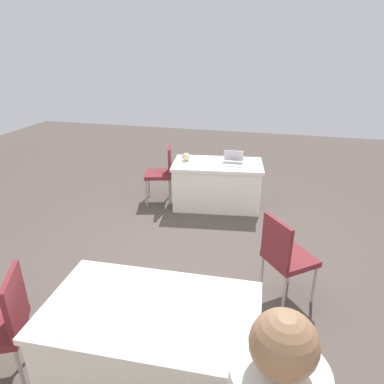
{
  "coord_description": "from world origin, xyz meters",
  "views": [
    {
      "loc": [
        -0.92,
        3.53,
        2.49
      ],
      "look_at": [
        -0.02,
        -0.08,
        0.9
      ],
      "focal_mm": 32.01,
      "sensor_mm": 36.0,
      "label": 1
    }
  ],
  "objects_px": {
    "table_foreground": "(217,184)",
    "chair_near_front": "(2,322)",
    "table_mid_left": "(153,346)",
    "chair_tucked_right": "(162,170)",
    "laptop_silver": "(233,162)",
    "scissors_red": "(239,164)",
    "chair_tucked_left": "(285,254)",
    "yarn_ball": "(186,157)"
  },
  "relations": [
    {
      "from": "chair_near_front",
      "to": "yarn_ball",
      "type": "distance_m",
      "value": 3.66
    },
    {
      "from": "table_mid_left",
      "to": "chair_near_front",
      "type": "relative_size",
      "value": 1.68
    },
    {
      "from": "laptop_silver",
      "to": "table_mid_left",
      "type": "bearing_deg",
      "value": 86.71
    },
    {
      "from": "table_foreground",
      "to": "laptop_silver",
      "type": "bearing_deg",
      "value": -179.09
    },
    {
      "from": "chair_near_front",
      "to": "chair_tucked_right",
      "type": "bearing_deg",
      "value": -27.7
    },
    {
      "from": "table_foreground",
      "to": "yarn_ball",
      "type": "distance_m",
      "value": 0.69
    },
    {
      "from": "table_foreground",
      "to": "chair_tucked_right",
      "type": "relative_size",
      "value": 1.58
    },
    {
      "from": "table_foreground",
      "to": "chair_near_front",
      "type": "distance_m",
      "value": 3.76
    },
    {
      "from": "chair_tucked_left",
      "to": "chair_tucked_right",
      "type": "height_order",
      "value": "chair_tucked_right"
    },
    {
      "from": "chair_tucked_right",
      "to": "chair_near_front",
      "type": "bearing_deg",
      "value": 162.98
    },
    {
      "from": "scissors_red",
      "to": "chair_tucked_left",
      "type": "bearing_deg",
      "value": 61.53
    },
    {
      "from": "table_foreground",
      "to": "chair_tucked_left",
      "type": "relative_size",
      "value": 1.59
    },
    {
      "from": "chair_near_front",
      "to": "yarn_ball",
      "type": "bearing_deg",
      "value": -33.99
    },
    {
      "from": "laptop_silver",
      "to": "scissors_red",
      "type": "distance_m",
      "value": 0.1
    },
    {
      "from": "chair_tucked_right",
      "to": "yarn_ball",
      "type": "bearing_deg",
      "value": -97.45
    },
    {
      "from": "chair_tucked_right",
      "to": "scissors_red",
      "type": "height_order",
      "value": "chair_tucked_right"
    },
    {
      "from": "laptop_silver",
      "to": "scissors_red",
      "type": "xyz_separation_m",
      "value": [
        -0.1,
        0.0,
        -0.04
      ]
    },
    {
      "from": "chair_near_front",
      "to": "laptop_silver",
      "type": "height_order",
      "value": "chair_near_front"
    },
    {
      "from": "table_mid_left",
      "to": "laptop_silver",
      "type": "relative_size",
      "value": 4.95
    },
    {
      "from": "laptop_silver",
      "to": "yarn_ball",
      "type": "xyz_separation_m",
      "value": [
        0.77,
        0.01,
        0.03
      ]
    },
    {
      "from": "chair_near_front",
      "to": "scissors_red",
      "type": "height_order",
      "value": "chair_near_front"
    },
    {
      "from": "table_foreground",
      "to": "laptop_silver",
      "type": "relative_size",
      "value": 4.72
    },
    {
      "from": "table_mid_left",
      "to": "scissors_red",
      "type": "height_order",
      "value": "scissors_red"
    },
    {
      "from": "table_mid_left",
      "to": "yarn_ball",
      "type": "height_order",
      "value": "yarn_ball"
    },
    {
      "from": "table_mid_left",
      "to": "scissors_red",
      "type": "bearing_deg",
      "value": -93.74
    },
    {
      "from": "chair_near_front",
      "to": "chair_tucked_left",
      "type": "distance_m",
      "value": 2.57
    },
    {
      "from": "table_foreground",
      "to": "scissors_red",
      "type": "distance_m",
      "value": 0.51
    },
    {
      "from": "chair_tucked_right",
      "to": "scissors_red",
      "type": "relative_size",
      "value": 5.39
    },
    {
      "from": "table_mid_left",
      "to": "chair_near_front",
      "type": "height_order",
      "value": "chair_near_front"
    },
    {
      "from": "table_mid_left",
      "to": "chair_tucked_right",
      "type": "relative_size",
      "value": 1.66
    },
    {
      "from": "laptop_silver",
      "to": "table_foreground",
      "type": "bearing_deg",
      "value": -0.28
    },
    {
      "from": "chair_near_front",
      "to": "chair_tucked_left",
      "type": "relative_size",
      "value": 0.99
    },
    {
      "from": "scissors_red",
      "to": "chair_tucked_right",
      "type": "bearing_deg",
      "value": -44.75
    },
    {
      "from": "laptop_silver",
      "to": "scissors_red",
      "type": "height_order",
      "value": "laptop_silver"
    },
    {
      "from": "chair_near_front",
      "to": "chair_tucked_left",
      "type": "bearing_deg",
      "value": -81.19
    },
    {
      "from": "chair_tucked_left",
      "to": "laptop_silver",
      "type": "xyz_separation_m",
      "value": [
        0.84,
        -2.15,
        0.23
      ]
    },
    {
      "from": "chair_near_front",
      "to": "yarn_ball",
      "type": "height_order",
      "value": "chair_near_front"
    },
    {
      "from": "scissors_red",
      "to": "chair_near_front",
      "type": "bearing_deg",
      "value": 21.89
    },
    {
      "from": "table_mid_left",
      "to": "chair_tucked_right",
      "type": "height_order",
      "value": "chair_tucked_right"
    },
    {
      "from": "table_foreground",
      "to": "scissors_red",
      "type": "relative_size",
      "value": 8.51
    },
    {
      "from": "table_mid_left",
      "to": "laptop_silver",
      "type": "xyz_separation_m",
      "value": [
        -0.13,
        -3.41,
        0.41
      ]
    },
    {
      "from": "yarn_ball",
      "to": "chair_near_front",
      "type": "bearing_deg",
      "value": 82.2
    }
  ]
}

